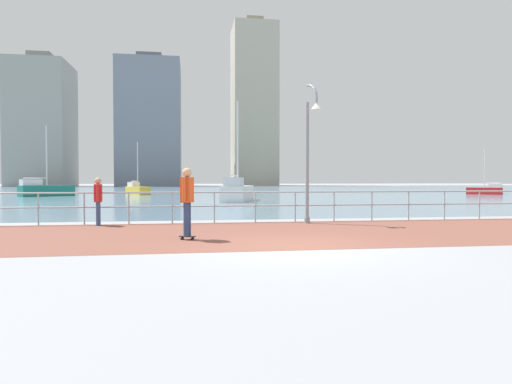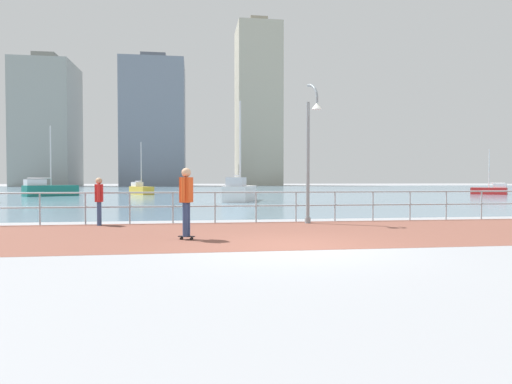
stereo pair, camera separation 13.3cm
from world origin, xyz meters
The scene contains 14 objects.
ground centered at (0.00, 40.00, 0.00)m, with size 220.00×220.00×0.00m, color gray.
brick_paving centered at (0.00, 2.51, 0.00)m, with size 28.00×6.13×0.01m, color brown.
harbor_water centered at (0.00, 50.57, 0.00)m, with size 180.00×88.00×0.00m, color slate.
waterfront_railing centered at (0.00, 5.57, 0.73)m, with size 25.25×0.06×1.06m.
lamppost centered at (1.71, 4.80, 2.56)m, with size 0.43×0.80×4.63m.
skateboarder centered at (-2.29, 1.44, 1.05)m, with size 0.41×0.55×1.75m.
bystander centered at (-5.10, 5.22, 0.89)m, with size 0.28×0.56×1.52m.
sailboat_yellow centered at (0.97, 20.34, 0.65)m, with size 2.80×5.06×6.78m.
sailboat_white centered at (26.72, 30.43, 0.43)m, with size 3.02×2.84×4.45m.
sailboat_navy centered at (-14.84, 32.03, 0.60)m, with size 4.36×3.85×6.27m.
sailboat_blue centered at (-7.29, 35.34, 0.49)m, with size 2.73×3.76×5.14m.
tower_slate centered at (13.80, 100.49, 19.85)m, with size 10.65×11.89×41.37m.
tower_steel centered at (-11.13, 96.07, 14.23)m, with size 13.90×15.93×30.12m.
tower_brick centered at (-34.45, 95.21, 13.78)m, with size 12.01×13.58×29.21m.
Camera 2 is at (-2.10, -9.41, 1.46)m, focal length 31.10 mm.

